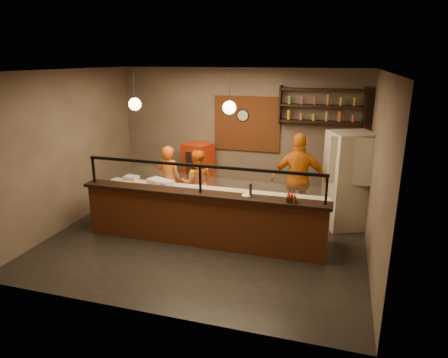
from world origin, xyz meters
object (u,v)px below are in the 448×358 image
(pepper_mill, at_px, (250,190))
(condiment_caddy, at_px, (291,200))
(fridge, at_px, (349,180))
(wall_clock, at_px, (243,115))
(cook_left, at_px, (169,180))
(cook_mid, at_px, (197,183))
(pizza_dough, at_px, (228,194))
(red_cooler, at_px, (198,172))
(cook_right, at_px, (299,179))

(pepper_mill, bearing_deg, condiment_caddy, -8.95)
(fridge, bearing_deg, pepper_mill, -159.49)
(wall_clock, relative_size, cook_left, 0.19)
(cook_mid, distance_m, pepper_mill, 2.09)
(wall_clock, xyz_separation_m, pizza_dough, (0.28, -2.31, -1.19))
(wall_clock, height_order, red_cooler, wall_clock)
(fridge, distance_m, red_cooler, 3.62)
(wall_clock, relative_size, red_cooler, 0.21)
(wall_clock, height_order, pizza_dough, wall_clock)
(cook_mid, bearing_deg, cook_right, 164.55)
(wall_clock, bearing_deg, cook_mid, -118.12)
(cook_left, relative_size, condiment_caddy, 9.73)
(cook_right, bearing_deg, pepper_mill, 59.57)
(cook_right, relative_size, fridge, 0.97)
(pizza_dough, bearing_deg, cook_mid, 135.32)
(cook_mid, bearing_deg, pizza_dough, 114.91)
(cook_left, distance_m, fridge, 3.86)
(fridge, xyz_separation_m, pizza_dough, (-2.22, -1.30, -0.09))
(condiment_caddy, bearing_deg, pepper_mill, 171.05)
(red_cooler, relative_size, pepper_mill, 6.30)
(wall_clock, distance_m, cook_right, 2.19)
(cook_left, xyz_separation_m, condiment_caddy, (2.89, -1.41, 0.32))
(cook_mid, relative_size, cook_right, 0.77)
(fridge, distance_m, pizza_dough, 2.57)
(cook_mid, relative_size, red_cooler, 1.06)
(red_cooler, xyz_separation_m, pizza_dough, (1.33, -2.00, 0.20))
(cook_left, height_order, cook_right, cook_right)
(cook_left, distance_m, pizza_dough, 1.86)
(red_cooler, bearing_deg, pizza_dough, -35.06)
(cook_right, relative_size, red_cooler, 1.37)
(cook_left, height_order, fridge, fridge)
(pizza_dough, xyz_separation_m, pepper_mill, (0.53, -0.38, 0.27))
(pizza_dough, height_order, pepper_mill, pepper_mill)
(wall_clock, relative_size, pizza_dough, 0.65)
(cook_mid, height_order, cook_right, cook_right)
(pepper_mill, bearing_deg, wall_clock, 106.88)
(cook_right, xyz_separation_m, condiment_caddy, (0.06, -1.68, 0.13))
(pizza_dough, bearing_deg, pepper_mill, -35.78)
(wall_clock, relative_size, pepper_mill, 1.33)
(fridge, bearing_deg, cook_right, 162.56)
(cook_right, bearing_deg, red_cooler, -24.85)
(cook_right, height_order, red_cooler, cook_right)
(red_cooler, bearing_deg, wall_clock, 37.90)
(cook_right, xyz_separation_m, red_cooler, (-2.54, 0.83, -0.26))
(red_cooler, height_order, pizza_dough, red_cooler)
(wall_clock, relative_size, cook_right, 0.15)
(cook_mid, distance_m, red_cooler, 1.07)
(pepper_mill, bearing_deg, pizza_dough, 144.22)
(cook_left, distance_m, red_cooler, 1.13)
(cook_left, bearing_deg, condiment_caddy, 160.77)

